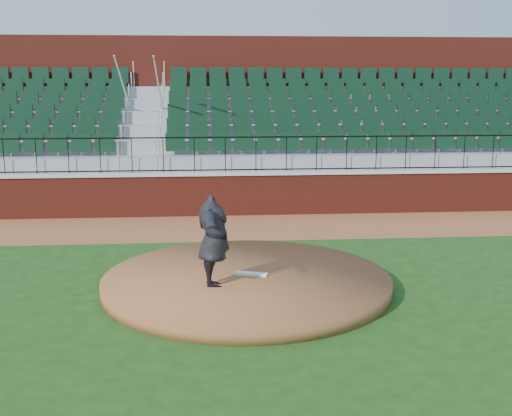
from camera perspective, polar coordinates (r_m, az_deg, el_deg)
The scene contains 10 objects.
ground at distance 12.28m, azimuth 0.58°, elevation -7.34°, with size 90.00×90.00×0.00m, color #1A4212.
warning_track at distance 17.46m, azimuth -1.05°, elevation -1.66°, with size 34.00×3.20×0.01m, color brown.
field_wall at distance 18.91m, azimuth -1.36°, elevation 1.18°, with size 34.00×0.35×1.20m, color maroon.
wall_cap at distance 18.81m, azimuth -1.37°, elevation 3.13°, with size 34.00×0.45×0.10m, color #B7B7B7.
wall_railing at distance 18.74m, azimuth -1.38°, elevation 4.80°, with size 34.00×0.05×1.00m, color black, non-canonical shape.
seating_stands at distance 21.40m, azimuth -1.81°, elevation 6.96°, with size 34.00×5.10×4.60m, color gray, non-canonical shape.
concourse_wall at distance 24.16m, azimuth -2.16°, elevation 8.52°, with size 34.00×0.50×5.50m, color maroon.
pitchers_mound at distance 12.37m, azimuth -0.84°, elevation -6.59°, with size 5.50×5.50×0.25m, color brown.
pitching_rubber at distance 12.37m, azimuth -0.44°, elevation -5.88°, with size 0.64×0.16×0.04m, color white.
pitcher at distance 11.55m, azimuth -3.80°, elevation -2.92°, with size 2.07×0.56×1.69m, color black.
Camera 1 is at (-1.07, -11.58, 3.93)m, focal length 44.93 mm.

